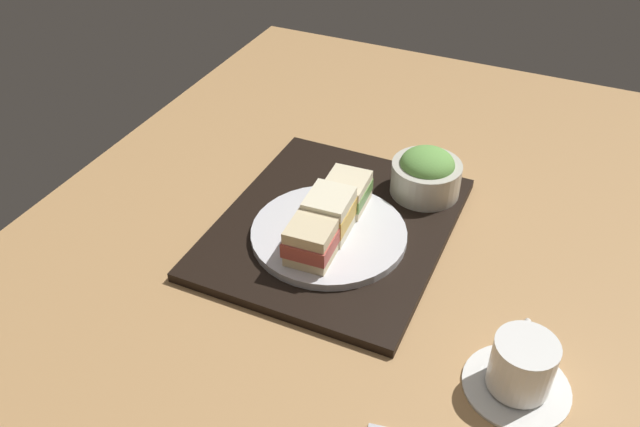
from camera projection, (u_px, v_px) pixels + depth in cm
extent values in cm
cube|color=tan|center=(351.00, 259.00, 96.16)|extent=(140.00, 100.00, 3.00)
cube|color=black|center=(334.00, 227.00, 98.58)|extent=(39.25, 32.60, 1.49)
cylinder|color=silver|center=(330.00, 232.00, 95.43)|extent=(22.61, 22.61, 1.22)
cube|color=beige|center=(346.00, 201.00, 99.22)|extent=(7.12, 6.34, 1.45)
cube|color=#669347|center=(347.00, 192.00, 98.19)|extent=(7.30, 6.54, 1.90)
cube|color=beige|center=(347.00, 183.00, 97.16)|extent=(7.12, 6.34, 1.45)
cube|color=#EFE5C1|center=(330.00, 224.00, 94.52)|extent=(7.12, 6.34, 1.74)
cube|color=gold|center=(330.00, 212.00, 93.14)|extent=(7.41, 6.52, 2.78)
cube|color=#EFE5C1|center=(330.00, 199.00, 91.75)|extent=(7.12, 6.34, 1.74)
cube|color=beige|center=(312.00, 251.00, 89.94)|extent=(7.12, 6.34, 1.67)
cube|color=#B74C42|center=(312.00, 240.00, 88.74)|extent=(7.67, 6.71, 2.23)
cube|color=beige|center=(312.00, 229.00, 87.54)|extent=(7.12, 6.34, 1.67)
cylinder|color=beige|center=(426.00, 178.00, 102.76)|extent=(10.92, 10.92, 5.25)
ellipsoid|color=#6BA84C|center=(427.00, 164.00, 101.15)|extent=(8.46, 8.46, 4.65)
cylinder|color=white|center=(516.00, 385.00, 76.07)|extent=(12.48, 12.48, 0.80)
cylinder|color=white|center=(522.00, 364.00, 73.78)|extent=(7.26, 7.26, 6.64)
cylinder|color=black|center=(528.00, 347.00, 71.99)|extent=(6.68, 6.68, 0.40)
torus|color=white|center=(525.00, 337.00, 76.97)|extent=(4.58, 1.36, 4.52)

